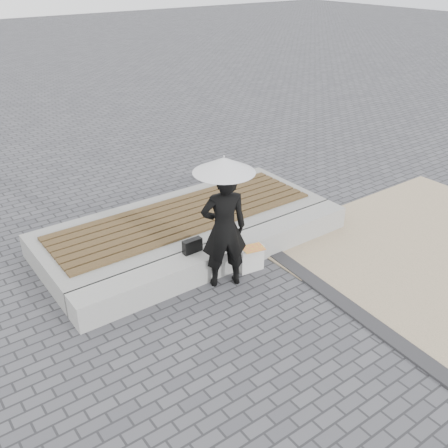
% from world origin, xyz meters
% --- Properties ---
extents(ground, '(80.00, 80.00, 0.00)m').
position_xyz_m(ground, '(0.00, 0.00, 0.00)').
color(ground, '#494A4E').
rests_on(ground, ground).
extents(edging_band, '(0.61, 5.20, 0.04)m').
position_xyz_m(edging_band, '(0.75, -0.50, 0.02)').
color(edging_band, '#2C2C2E').
rests_on(edging_band, ground).
extents(seating_ledge, '(5.00, 0.45, 0.40)m').
position_xyz_m(seating_ledge, '(0.00, 1.60, 0.20)').
color(seating_ledge, '#9A9A96').
rests_on(seating_ledge, ground).
extents(timber_platform, '(5.00, 2.00, 0.40)m').
position_xyz_m(timber_platform, '(0.00, 2.80, 0.20)').
color(timber_platform, gray).
rests_on(timber_platform, ground).
extents(timber_decking, '(4.60, 1.40, 0.04)m').
position_xyz_m(timber_decking, '(0.00, 2.80, 0.42)').
color(timber_decking, brown).
rests_on(timber_decking, timber_platform).
extents(woman, '(0.79, 0.66, 1.84)m').
position_xyz_m(woman, '(-0.28, 1.25, 0.92)').
color(woman, black).
rests_on(woman, ground).
extents(parasol, '(0.86, 0.86, 1.10)m').
position_xyz_m(parasol, '(-0.28, 1.25, 1.90)').
color(parasol, '#B9B9BE').
rests_on(parasol, ground).
extents(handbag, '(0.31, 0.11, 0.22)m').
position_xyz_m(handbag, '(-0.53, 1.71, 0.51)').
color(handbag, black).
rests_on(handbag, seating_ledge).
extents(canvas_tote, '(0.41, 0.21, 0.41)m').
position_xyz_m(canvas_tote, '(0.26, 1.28, 0.21)').
color(canvas_tote, silver).
rests_on(canvas_tote, ground).
extents(magazine, '(0.38, 0.31, 0.01)m').
position_xyz_m(magazine, '(0.26, 1.23, 0.42)').
color(magazine, red).
rests_on(magazine, canvas_tote).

